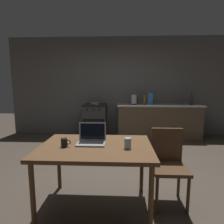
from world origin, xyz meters
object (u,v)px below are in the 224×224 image
Objects in this scene: bottle at (191,99)px; coffee_mug at (64,143)px; stove_oven at (95,121)px; frying_pan at (95,103)px; drinking_glass at (128,143)px; dining_table at (96,152)px; cereal_box at (150,99)px; bottle_b at (145,99)px; electric_kettle at (134,100)px; laptop at (92,139)px; chair at (168,161)px.

bottle reaches higher than coffee_mug.
frying_pan reaches higher than stove_oven.
stove_oven reaches higher than drinking_glass.
dining_table is at bearing 10.32° from coffee_mug.
bottle is 1.01× the size of cereal_box.
dining_table is 2.97× the size of frying_pan.
drinking_glass is at bearing -1.83° from coffee_mug.
cereal_box reaches higher than bottle_b.
bottle is (1.45, -0.05, 0.02)m from electric_kettle.
coffee_mug is (-0.95, -2.96, -0.22)m from electric_kettle.
coffee_mug is at bearing -169.68° from dining_table.
laptop is 0.31m from coffee_mug.
bottle reaches higher than cereal_box.
bottle_b is at bearing 156.01° from cereal_box.
stove_oven reaches higher than coffee_mug.
bottle is 3.41m from drinking_glass.
cereal_box is (1.45, 0.02, 0.60)m from stove_oven.
bottle is at bearing 59.60° from drinking_glass.
electric_kettle is 1.46m from bottle.
coffee_mug is 0.38× the size of bottle_b.
dining_table is 0.88m from chair.
frying_pan is 2.94m from coffee_mug.
cereal_box reaches higher than stove_oven.
bottle is 1.02× the size of bottle_b.
frying_pan is at bearing 91.51° from coffee_mug.
dining_table is 3.14m from bottle_b.
bottle_b is (1.32, 0.11, 0.11)m from frying_pan.
electric_kettle is 2.21× the size of drinking_glass.
drinking_glass is at bearing -9.15° from laptop.
dining_table is 4.93× the size of electric_kettle.
dining_table is 3.54m from bottle.
stove_oven is at bearing 104.34° from drinking_glass.
stove_oven is 7.89× the size of drinking_glass.
stove_oven is at bearing -179.86° from electric_kettle.
drinking_glass is at bearing -100.27° from bottle_b.
electric_kettle is at bearing 84.88° from drinking_glass.
stove_oven is at bearing 95.92° from chair.
bottle_b is at bearing 3.58° from stove_oven.
cereal_box is (1.04, 2.92, 0.37)m from dining_table.
stove_oven is 3.14× the size of bottle_b.
chair is at bearing -91.17° from bottle_b.
drinking_glass is (0.69, -0.02, 0.01)m from coffee_mug.
bottle reaches higher than dining_table.
chair is 1.24m from coffee_mug.
dining_table is 1.40× the size of chair.
bottle_b reaches higher than coffee_mug.
dining_table is 0.36m from coffee_mug.
chair is 3.52× the size of electric_kettle.
laptop reaches higher than frying_pan.
coffee_mug is 3.30m from bottle_b.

